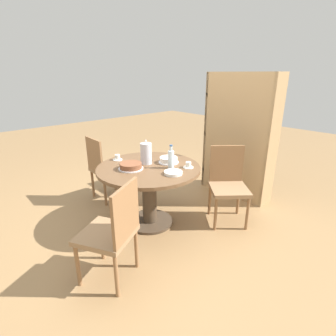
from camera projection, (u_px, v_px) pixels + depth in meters
ground_plane at (150, 222)px, 3.14m from camera, size 14.00×14.00×0.00m
dining_table at (149, 182)px, 2.96m from camera, size 1.15×1.15×0.71m
chair_a at (105, 167)px, 3.59m from camera, size 0.43×0.43×0.89m
chair_b at (113, 231)px, 2.14m from camera, size 0.57×0.57×0.89m
chair_c at (228, 183)px, 3.07m from camera, size 0.59×0.59×0.89m
bookshelf at (236, 138)px, 3.66m from camera, size 1.03×0.28×1.70m
coffee_pot at (146, 153)px, 2.95m from camera, size 0.13×0.13×0.28m
water_bottle at (171, 159)px, 2.82m from camera, size 0.07×0.07×0.26m
cake_main at (131, 166)px, 2.82m from camera, size 0.27×0.27×0.07m
cake_second at (169, 160)px, 3.02m from camera, size 0.23×0.23×0.07m
cup_a at (117, 158)px, 3.11m from camera, size 0.11×0.11×0.07m
cup_b at (188, 165)px, 2.86m from camera, size 0.11×0.11×0.07m
plate_stack at (173, 173)px, 2.68m from camera, size 0.19×0.19×0.03m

